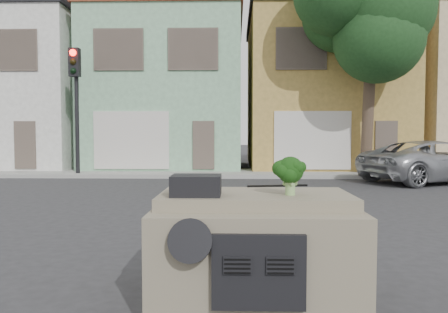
{
  "coord_description": "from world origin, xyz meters",
  "views": [
    {
      "loc": [
        -0.19,
        -7.57,
        1.72
      ],
      "look_at": [
        -0.42,
        0.5,
        1.3
      ],
      "focal_mm": 35.0,
      "sensor_mm": 36.0,
      "label": 1
    }
  ],
  "objects": [
    {
      "name": "ground_plane",
      "position": [
        0.0,
        0.0,
        0.0
      ],
      "size": [
        120.0,
        120.0,
        0.0
      ],
      "primitive_type": "plane",
      "color": "#303033",
      "rests_on": "ground"
    },
    {
      "name": "sidewalk",
      "position": [
        0.0,
        10.5,
        0.07
      ],
      "size": [
        40.0,
        3.0,
        0.15
      ],
      "primitive_type": "cube",
      "color": "gray",
      "rests_on": "ground"
    },
    {
      "name": "townhouse_white",
      "position": [
        -11.0,
        14.5,
        3.77
      ],
      "size": [
        7.2,
        8.2,
        7.55
      ],
      "primitive_type": "cube",
      "color": "silver",
      "rests_on": "ground"
    },
    {
      "name": "townhouse_mint",
      "position": [
        -3.5,
        14.5,
        3.77
      ],
      "size": [
        7.2,
        8.2,
        7.55
      ],
      "primitive_type": "cube",
      "color": "#87BA92",
      "rests_on": "ground"
    },
    {
      "name": "townhouse_tan",
      "position": [
        4.0,
        14.5,
        3.77
      ],
      "size": [
        7.2,
        8.2,
        7.55
      ],
      "primitive_type": "cube",
      "color": "#B49146",
      "rests_on": "ground"
    },
    {
      "name": "silver_pickup",
      "position": [
        6.82,
        8.0,
        0.0
      ],
      "size": [
        5.86,
        4.27,
        1.48
      ],
      "primitive_type": "imported",
      "rotation": [
        0.0,
        0.0,
        1.95
      ],
      "color": "#A8AAAF",
      "rests_on": "ground"
    },
    {
      "name": "traffic_signal",
      "position": [
        -6.5,
        9.5,
        2.55
      ],
      "size": [
        0.4,
        0.4,
        5.1
      ],
      "primitive_type": "cube",
      "color": "black",
      "rests_on": "ground"
    },
    {
      "name": "tree_near",
      "position": [
        5.0,
        9.8,
        4.25
      ],
      "size": [
        4.4,
        4.0,
        8.5
      ],
      "primitive_type": "cube",
      "color": "#1B3F1B",
      "rests_on": "ground"
    },
    {
      "name": "car_dashboard",
      "position": [
        0.0,
        -3.0,
        0.56
      ],
      "size": [
        2.0,
        1.8,
        1.12
      ],
      "primitive_type": "cube",
      "color": "#7C725C",
      "rests_on": "ground"
    },
    {
      "name": "instrument_hump",
      "position": [
        -0.58,
        -3.35,
        1.22
      ],
      "size": [
        0.48,
        0.38,
        0.2
      ],
      "primitive_type": "cube",
      "color": "black",
      "rests_on": "car_dashboard"
    },
    {
      "name": "wiper_arm",
      "position": [
        0.28,
        -2.62,
        1.13
      ],
      "size": [
        0.69,
        0.15,
        0.02
      ],
      "primitive_type": "cube",
      "rotation": [
        0.0,
        0.0,
        0.17
      ],
      "color": "black",
      "rests_on": "car_dashboard"
    },
    {
      "name": "broccoli",
      "position": [
        0.34,
        -3.29,
        1.31
      ],
      "size": [
        0.44,
        0.44,
        0.39
      ],
      "primitive_type": "cube",
      "rotation": [
        0.0,
        0.0,
        2.51
      ],
      "color": "black",
      "rests_on": "car_dashboard"
    }
  ]
}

